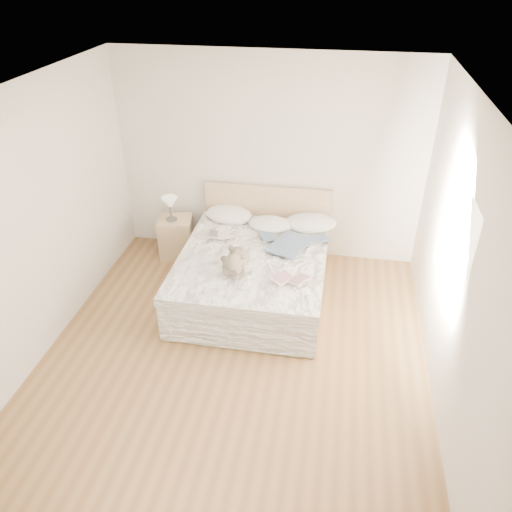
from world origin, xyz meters
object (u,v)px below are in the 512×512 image
(photo_book, at_px, (219,235))
(teddy_bear, at_px, (232,269))
(table_lamp, at_px, (170,204))
(nightstand, at_px, (176,237))
(childrens_book, at_px, (291,279))
(bed, at_px, (254,271))

(photo_book, distance_m, teddy_bear, 0.82)
(table_lamp, xyz_separation_m, teddy_bear, (1.10, -1.16, -0.15))
(nightstand, distance_m, childrens_book, 2.16)
(nightstand, relative_size, childrens_book, 1.52)
(teddy_bear, bearing_deg, nightstand, 127.78)
(table_lamp, bearing_deg, nightstand, 47.80)
(nightstand, distance_m, table_lamp, 0.52)
(childrens_book, distance_m, teddy_bear, 0.67)
(table_lamp, height_order, childrens_book, table_lamp)
(bed, distance_m, photo_book, 0.64)
(table_lamp, distance_m, photo_book, 0.88)
(teddy_bear, bearing_deg, bed, 68.77)
(teddy_bear, bearing_deg, photo_book, 110.29)
(table_lamp, relative_size, childrens_book, 0.90)
(bed, height_order, nightstand, bed)
(nightstand, bearing_deg, bed, -29.74)
(table_lamp, distance_m, childrens_book, 2.14)
(bed, xyz_separation_m, photo_book, (-0.49, 0.25, 0.32))
(bed, bearing_deg, childrens_book, -47.44)
(photo_book, relative_size, childrens_book, 0.77)
(nightstand, height_order, childrens_book, childrens_book)
(bed, height_order, teddy_bear, bed)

